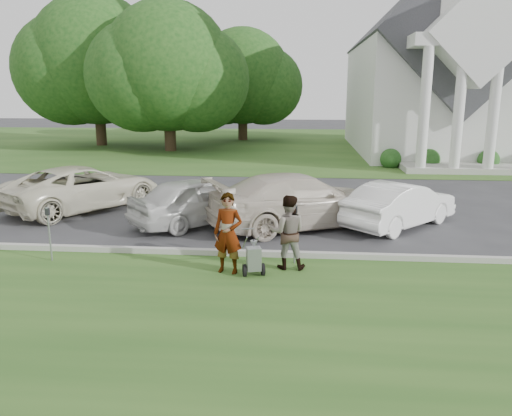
# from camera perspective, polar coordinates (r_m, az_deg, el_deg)

# --- Properties ---
(ground) EXTENTS (120.00, 120.00, 0.00)m
(ground) POSITION_cam_1_polar(r_m,az_deg,el_deg) (11.78, 1.36, -6.46)
(ground) COLOR #333335
(ground) RESTS_ON ground
(grass_strip) EXTENTS (80.00, 7.00, 0.01)m
(grass_strip) POSITION_cam_1_polar(r_m,az_deg,el_deg) (9.02, 0.10, -12.85)
(grass_strip) COLOR #274E1B
(grass_strip) RESTS_ON ground
(church_lawn) EXTENTS (80.00, 30.00, 0.01)m
(church_lawn) POSITION_cam_1_polar(r_m,az_deg,el_deg) (38.28, 3.98, 7.30)
(church_lawn) COLOR #274E1B
(church_lawn) RESTS_ON ground
(curb) EXTENTS (80.00, 0.18, 0.15)m
(curb) POSITION_cam_1_polar(r_m,az_deg,el_deg) (12.28, 1.52, -5.26)
(curb) COLOR #9E9E93
(curb) RESTS_ON ground
(church) EXTENTS (9.19, 19.00, 24.10)m
(church) POSITION_cam_1_polar(r_m,az_deg,el_deg) (35.23, 19.40, 15.76)
(church) COLOR white
(church) RESTS_ON ground
(tree_left) EXTENTS (10.63, 8.40, 9.71)m
(tree_left) POSITION_cam_1_polar(r_m,az_deg,el_deg) (34.20, -10.08, 14.99)
(tree_left) COLOR #332316
(tree_left) RESTS_ON ground
(tree_far) EXTENTS (11.64, 9.20, 10.73)m
(tree_far) POSITION_cam_1_polar(r_m,az_deg,el_deg) (38.98, -17.80, 15.20)
(tree_far) COLOR #332316
(tree_far) RESTS_ON ground
(tree_back) EXTENTS (9.61, 7.60, 8.89)m
(tree_back) POSITION_cam_1_polar(r_m,az_deg,el_deg) (41.33, -1.57, 14.32)
(tree_back) COLOR #332316
(tree_back) RESTS_ON ground
(striping_cart) EXTENTS (0.61, 1.00, 0.87)m
(striping_cart) POSITION_cam_1_polar(r_m,az_deg,el_deg) (10.96, -0.27, -5.91)
(striping_cart) COLOR black
(striping_cart) RESTS_ON ground
(person_left) EXTENTS (0.73, 0.56, 1.81)m
(person_left) POSITION_cam_1_polar(r_m,az_deg,el_deg) (10.99, -3.21, -2.98)
(person_left) COLOR #999999
(person_left) RESTS_ON ground
(person_right) EXTENTS (0.84, 0.66, 1.70)m
(person_right) POSITION_cam_1_polar(r_m,az_deg,el_deg) (11.29, 3.64, -2.83)
(person_right) COLOR #999999
(person_right) RESTS_ON ground
(parking_meter_near) EXTENTS (0.10, 0.09, 1.43)m
(parking_meter_near) POSITION_cam_1_polar(r_m,az_deg,el_deg) (11.60, 4.47, -2.16)
(parking_meter_near) COLOR gray
(parking_meter_near) RESTS_ON ground
(parking_meter_far) EXTENTS (0.10, 0.09, 1.32)m
(parking_meter_far) POSITION_cam_1_polar(r_m,az_deg,el_deg) (12.73, -22.59, -2.07)
(parking_meter_far) COLOR gray
(parking_meter_far) RESTS_ON ground
(car_a) EXTENTS (5.06, 5.84, 1.49)m
(car_a) POSITION_cam_1_polar(r_m,az_deg,el_deg) (18.06, -19.12, 2.24)
(car_a) COLOR beige
(car_a) RESTS_ON ground
(car_b) EXTENTS (4.34, 4.17, 1.46)m
(car_b) POSITION_cam_1_polar(r_m,az_deg,el_deg) (15.20, -6.45, 0.87)
(car_b) COLOR silver
(car_b) RESTS_ON ground
(car_c) EXTENTS (5.90, 4.60, 1.60)m
(car_c) POSITION_cam_1_polar(r_m,az_deg,el_deg) (14.84, 4.93, 0.86)
(car_c) COLOR beige
(car_c) RESTS_ON ground
(car_d) EXTENTS (3.85, 3.93, 1.34)m
(car_d) POSITION_cam_1_polar(r_m,az_deg,el_deg) (15.44, 16.13, 0.39)
(car_d) COLOR white
(car_d) RESTS_ON ground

